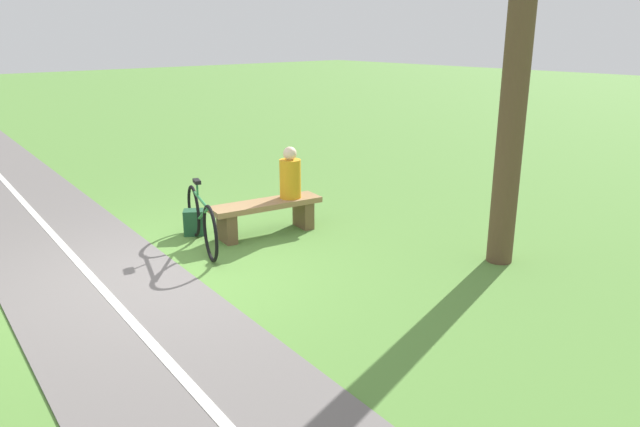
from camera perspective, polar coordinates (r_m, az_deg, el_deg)
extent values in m
plane|color=#548438|center=(7.61, -14.82, -5.75)|extent=(80.00, 80.00, 0.00)
cube|color=#937047|center=(8.73, -5.16, 0.89)|extent=(1.71, 0.70, 0.08)
cube|color=brown|center=(9.08, -1.60, -0.04)|extent=(0.22, 0.41, 0.42)
cube|color=brown|center=(8.56, -8.84, -1.32)|extent=(0.22, 0.41, 0.42)
cylinder|color=orange|center=(8.83, -2.85, 3.32)|extent=(0.36, 0.36, 0.58)
sphere|color=beige|center=(8.75, -2.89, 5.72)|extent=(0.20, 0.20, 0.20)
torus|color=black|center=(7.83, -10.40, -1.88)|extent=(0.28, 0.72, 0.75)
torus|color=black|center=(8.85, -11.93, 0.25)|extent=(0.28, 0.72, 0.75)
cylinder|color=#237038|center=(8.25, -11.34, 1.34)|extent=(0.33, 0.89, 0.04)
cylinder|color=#237038|center=(8.14, -11.04, -0.01)|extent=(0.25, 0.65, 0.35)
cylinder|color=#237038|center=(8.38, -11.60, 2.28)|extent=(0.03, 0.03, 0.20)
cube|color=black|center=(8.35, -11.65, 3.01)|extent=(0.14, 0.22, 0.05)
cube|color=#1E4C2D|center=(8.95, -11.91, -0.82)|extent=(0.36, 0.35, 0.37)
cube|color=#245B37|center=(9.09, -11.82, -0.90)|extent=(0.19, 0.15, 0.17)
cylinder|color=brown|center=(7.67, 18.08, 11.52)|extent=(0.33, 0.33, 4.49)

